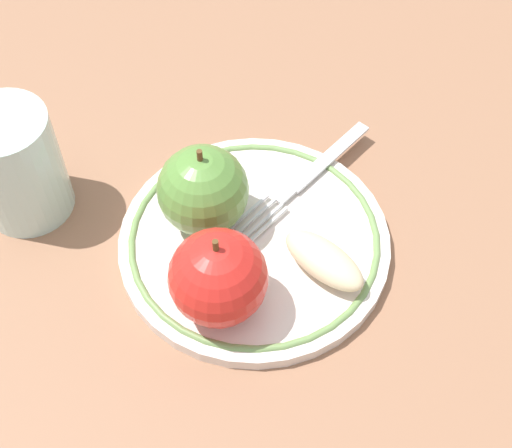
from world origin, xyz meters
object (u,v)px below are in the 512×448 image
at_px(apple_red_whole, 218,278).
at_px(fork, 303,180).
at_px(apple_slice_front, 324,260).
at_px(plate, 256,243).
at_px(apple_second_whole, 203,190).
at_px(drinking_glass, 16,166).

distance_m(apple_red_whole, fork, 0.15).
distance_m(apple_red_whole, apple_slice_front, 0.09).
bearing_deg(fork, plate, 7.80).
distance_m(apple_second_whole, drinking_glass, 0.16).
xyz_separation_m(plate, apple_red_whole, (-0.04, 0.06, 0.05)).
distance_m(apple_second_whole, apple_slice_front, 0.11).
relative_size(apple_second_whole, apple_slice_front, 1.12).
distance_m(plate, fork, 0.08).
bearing_deg(apple_red_whole, apple_second_whole, -24.95).
relative_size(plate, apple_slice_front, 3.02).
distance_m(apple_red_whole, apple_second_whole, 0.09).
distance_m(apple_slice_front, fork, 0.09).
distance_m(fork, drinking_glass, 0.25).
height_order(apple_slice_front, fork, apple_slice_front).
height_order(apple_slice_front, drinking_glass, drinking_glass).
bearing_deg(fork, apple_second_whole, -22.26).
distance_m(plate, drinking_glass, 0.21).
bearing_deg(plate, apple_slice_front, -154.23).
height_order(apple_second_whole, fork, apple_second_whole).
height_order(plate, apple_red_whole, apple_red_whole).
bearing_deg(apple_second_whole, fork, -99.34).
relative_size(apple_red_whole, apple_slice_front, 1.12).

